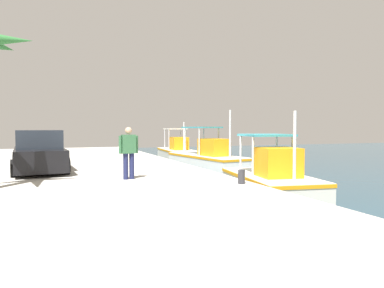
% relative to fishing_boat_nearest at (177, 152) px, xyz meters
% --- Properties ---
extents(quay_pier, '(36.00, 10.00, 0.80)m').
position_rel_fishing_boat_nearest_xyz_m(quay_pier, '(11.82, -7.84, -0.23)').
color(quay_pier, '#BCB7AD').
rests_on(quay_pier, ground).
extents(fishing_boat_nearest, '(5.64, 2.29, 2.86)m').
position_rel_fishing_boat_nearest_xyz_m(fishing_boat_nearest, '(0.00, 0.00, 0.00)').
color(fishing_boat_nearest, silver).
rests_on(fishing_boat_nearest, ground).
extents(fishing_boat_second, '(6.49, 2.79, 3.40)m').
position_rel_fishing_boat_nearest_xyz_m(fishing_boat_second, '(6.22, -0.24, 0.02)').
color(fishing_boat_second, white).
rests_on(fishing_boat_second, ground).
extents(fishing_boat_third, '(5.13, 2.99, 2.99)m').
position_rel_fishing_boat_nearest_xyz_m(fishing_boat_third, '(13.87, -1.04, -0.04)').
color(fishing_boat_third, silver).
rests_on(fishing_boat_third, ground).
extents(pelican, '(0.73, 0.89, 0.82)m').
position_rel_fishing_boat_nearest_xyz_m(pelican, '(2.44, -4.47, 0.56)').
color(pelican, tan).
rests_on(pelican, quay_pier).
extents(fisherman_standing, '(0.28, 0.63, 1.67)m').
position_rel_fishing_boat_nearest_xyz_m(fisherman_standing, '(13.53, -6.21, 1.09)').
color(fisherman_standing, '#1E234C').
rests_on(fisherman_standing, quay_pier).
extents(parked_car, '(4.23, 2.14, 1.57)m').
position_rel_fishing_boat_nearest_xyz_m(parked_car, '(10.31, -8.99, 0.88)').
color(parked_car, black).
rests_on(parked_car, quay_pier).
extents(mooring_bollard_nearest, '(0.22, 0.22, 0.49)m').
position_rel_fishing_boat_nearest_xyz_m(mooring_bollard_nearest, '(-1.42, -3.29, 0.41)').
color(mooring_bollard_nearest, '#333338').
rests_on(mooring_bollard_nearest, quay_pier).
extents(mooring_bollard_second, '(0.21, 0.21, 0.42)m').
position_rel_fishing_boat_nearest_xyz_m(mooring_bollard_second, '(15.67, -3.29, 0.37)').
color(mooring_bollard_second, '#333338').
rests_on(mooring_bollard_second, quay_pier).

